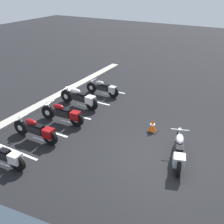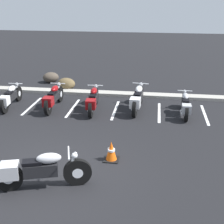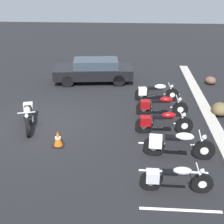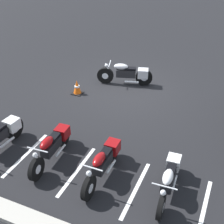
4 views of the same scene
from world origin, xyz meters
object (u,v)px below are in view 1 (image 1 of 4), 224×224
parked_bike_1 (37,130)px  parked_bike_3 (80,98)px  parked_bike_2 (64,114)px  traffic_cone (153,126)px  motorcycle_silver_featured (179,151)px  parked_bike_4 (104,88)px  parked_bike_0 (2,155)px

parked_bike_1 → parked_bike_3: size_ratio=0.95×
parked_bike_2 → traffic_cone: 3.86m
motorcycle_silver_featured → parked_bike_1: 5.40m
parked_bike_2 → parked_bike_4: size_ratio=1.09×
motorcycle_silver_featured → traffic_cone: bearing=28.8°
parked_bike_3 → parked_bike_2: bearing=105.6°
parked_bike_1 → parked_bike_4: (5.11, 0.02, -0.04)m
parked_bike_0 → parked_bike_3: parked_bike_3 is taller
parked_bike_0 → parked_bike_1: size_ratio=0.96×
parked_bike_3 → parked_bike_1: bearing=99.6°
motorcycle_silver_featured → parked_bike_2: bearing=70.3°
parked_bike_0 → traffic_cone: bearing=-131.2°
motorcycle_silver_featured → parked_bike_3: (1.96, 5.51, 0.01)m
parked_bike_1 → parked_bike_3: bearing=-85.5°
parked_bike_3 → parked_bike_4: 1.82m
parked_bike_0 → traffic_cone: parked_bike_0 is taller
parked_bike_1 → parked_bike_3: (3.31, 0.29, 0.02)m
parked_bike_0 → parked_bike_2: bearing=-92.1°
parked_bike_1 → parked_bike_4: size_ratio=1.10×
parked_bike_2 → parked_bike_3: parked_bike_3 is taller
parked_bike_2 → motorcycle_silver_featured: bearing=173.6°
motorcycle_silver_featured → parked_bike_0: (-3.09, 5.12, -0.04)m
parked_bike_2 → parked_bike_3: 1.73m
motorcycle_silver_featured → parked_bike_0: motorcycle_silver_featured is taller
traffic_cone → parked_bike_0: bearing=142.0°
parked_bike_0 → parked_bike_1: bearing=-89.6°
motorcycle_silver_featured → parked_bike_2: 5.19m
parked_bike_1 → parked_bike_4: bearing=-90.2°
parked_bike_2 → parked_bike_4: parked_bike_2 is taller
parked_bike_1 → traffic_cone: 4.67m
parked_bike_0 → parked_bike_2: parked_bike_2 is taller
parked_bike_0 → parked_bike_3: 5.06m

